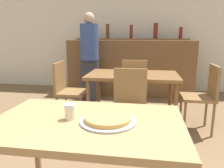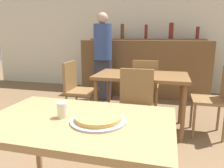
{
  "view_description": "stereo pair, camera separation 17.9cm",
  "coord_description": "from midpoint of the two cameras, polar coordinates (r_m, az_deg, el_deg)",
  "views": [
    {
      "loc": [
        0.34,
        -1.18,
        1.25
      ],
      "look_at": [
        0.06,
        0.55,
        0.86
      ],
      "focal_mm": 35.0,
      "sensor_mm": 36.0,
      "label": 1
    },
    {
      "loc": [
        0.51,
        -1.14,
        1.25
      ],
      "look_at": [
        0.06,
        0.55,
        0.86
      ],
      "focal_mm": 35.0,
      "sensor_mm": 36.0,
      "label": 2
    }
  ],
  "objects": [
    {
      "name": "cheese_shaker",
      "position": [
        1.34,
        -14.8,
        -7.08
      ],
      "size": [
        0.06,
        0.06,
        0.09
      ],
      "color": "beige",
      "rests_on": "dining_table_near"
    },
    {
      "name": "bar_counter",
      "position": [
        4.67,
        3.65,
        4.29
      ],
      "size": [
        2.6,
        0.56,
        1.15
      ],
      "color": "brown",
      "rests_on": "ground_plane"
    },
    {
      "name": "chair_far_side_right",
      "position": [
        3.02,
        21.37,
        -2.27
      ],
      "size": [
        0.4,
        0.4,
        0.88
      ],
      "rotation": [
        0.0,
        0.0,
        -1.57
      ],
      "color": "olive",
      "rests_on": "ground_plane"
    },
    {
      "name": "dining_table_near",
      "position": [
        1.36,
        -10.33,
        -12.79
      ],
      "size": [
        1.13,
        0.73,
        0.76
      ],
      "color": "#A87F51",
      "rests_on": "ground_plane"
    },
    {
      "name": "wall_back",
      "position": [
        5.12,
        4.32,
        14.29
      ],
      "size": [
        8.0,
        0.05,
        2.8
      ],
      "color": "silver",
      "rests_on": "ground_plane"
    },
    {
      "name": "chair_far_side_front",
      "position": [
        2.45,
        2.45,
        -4.75
      ],
      "size": [
        0.4,
        0.4,
        0.88
      ],
      "color": "olive",
      "rests_on": "ground_plane"
    },
    {
      "name": "person_standing",
      "position": [
        4.2,
        -7.07,
        7.74
      ],
      "size": [
        0.34,
        0.34,
        1.66
      ],
      "color": "#2D2D38",
      "rests_on": "ground_plane"
    },
    {
      "name": "chair_far_side_back",
      "position": [
        3.47,
        4.44,
        0.44
      ],
      "size": [
        0.4,
        0.4,
        0.88
      ],
      "rotation": [
        0.0,
        0.0,
        3.14
      ],
      "color": "olive",
      "rests_on": "ground_plane"
    },
    {
      "name": "chair_far_side_left",
      "position": [
        3.17,
        -13.23,
        -1.02
      ],
      "size": [
        0.4,
        0.4,
        0.88
      ],
      "rotation": [
        0.0,
        0.0,
        1.57
      ],
      "color": "olive",
      "rests_on": "ground_plane"
    },
    {
      "name": "bar_back_shelf",
      "position": [
        4.76,
        4.01,
        12.19
      ],
      "size": [
        2.39,
        0.24,
        0.35
      ],
      "color": "brown",
      "rests_on": "bar_counter"
    },
    {
      "name": "dining_table_far",
      "position": [
        2.92,
        3.66,
        1.03
      ],
      "size": [
        1.19,
        0.71,
        0.75
      ],
      "color": "brown",
      "rests_on": "ground_plane"
    },
    {
      "name": "pizza_tray",
      "position": [
        1.28,
        -5.11,
        -9.26
      ],
      "size": [
        0.33,
        0.33,
        0.04
      ],
      "color": "#A3A3A8",
      "rests_on": "dining_table_near"
    }
  ]
}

